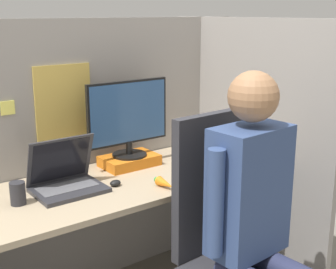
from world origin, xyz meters
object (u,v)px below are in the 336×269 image
(laptop, at_px, (66,180))
(pen_cup, at_px, (18,193))
(monitor, at_px, (128,117))
(office_chair, at_px, (228,242))
(paper_box, at_px, (129,161))
(stapler, at_px, (216,151))
(person, at_px, (258,210))
(carrot_toy, at_px, (165,184))

(laptop, height_order, pen_cup, laptop)
(monitor, distance_m, office_chair, 0.89)
(paper_box, height_order, laptop, laptop)
(stapler, height_order, pen_cup, pen_cup)
(paper_box, distance_m, person, 0.93)
(monitor, height_order, carrot_toy, monitor)
(person, bearing_deg, pen_cup, 133.63)
(paper_box, bearing_deg, laptop, -163.33)
(carrot_toy, xyz_separation_m, office_chair, (0.10, -0.35, -0.20))
(stapler, relative_size, pen_cup, 1.16)
(monitor, bearing_deg, person, -87.65)
(stapler, bearing_deg, laptop, -179.92)
(laptop, relative_size, person, 0.24)
(monitor, relative_size, carrot_toy, 3.48)
(stapler, distance_m, office_chair, 0.82)
(paper_box, bearing_deg, stapler, -13.88)
(laptop, relative_size, office_chair, 0.29)
(paper_box, bearing_deg, carrot_toy, -96.76)
(stapler, distance_m, pen_cup, 1.23)
(carrot_toy, relative_size, person, 0.11)
(carrot_toy, xyz_separation_m, person, (0.09, -0.53, 0.03))
(monitor, relative_size, person, 0.37)
(paper_box, distance_m, stapler, 0.55)
(stapler, distance_m, carrot_toy, 0.65)
(office_chair, bearing_deg, pen_cup, 141.30)
(paper_box, relative_size, monitor, 0.62)
(office_chair, distance_m, pen_cup, 0.98)
(office_chair, bearing_deg, carrot_toy, 105.40)
(monitor, bearing_deg, laptop, -163.01)
(stapler, distance_m, person, 0.94)
(laptop, bearing_deg, paper_box, 16.67)
(laptop, height_order, person, person)
(laptop, xyz_separation_m, pen_cup, (-0.25, -0.03, 0.00))
(pen_cup, bearing_deg, person, -46.37)
(person, bearing_deg, laptop, 121.37)
(laptop, height_order, office_chair, office_chair)
(laptop, xyz_separation_m, office_chair, (0.50, -0.62, -0.22))
(carrot_toy, height_order, person, person)
(office_chair, distance_m, person, 0.28)
(stapler, bearing_deg, pen_cup, -178.73)
(carrot_toy, relative_size, office_chair, 0.13)
(paper_box, xyz_separation_m, person, (0.04, -0.93, 0.02))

